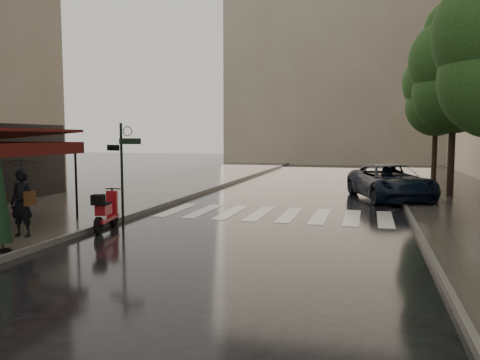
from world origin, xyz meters
The scene contains 14 objects.
ground centered at (0.00, 0.00, 0.00)m, with size 120.00×120.00×0.00m, color black.
sidewalk_near centered at (-4.50, 12.00, 0.06)m, with size 6.00×60.00×0.12m, color #38332D.
sidewalk_far centered at (10.25, 12.00, 0.06)m, with size 5.50×60.00×0.12m, color #38332D.
curb_near centered at (-1.45, 12.00, 0.07)m, with size 0.12×60.00×0.16m, color #595651.
curb_far centered at (7.45, 12.00, 0.07)m, with size 0.12×60.00×0.16m, color #595651.
crosswalk centered at (2.98, 6.00, 0.01)m, with size 7.85×3.20×0.01m.
signpost centered at (-1.19, 3.00, 1.83)m, with size 1.17×0.29×3.10m.
backdrop_building centered at (3.00, 38.00, 10.00)m, with size 22.00×6.00×20.00m, color gray.
tree_mid centered at (9.50, 12.00, 5.59)m, with size 3.80×3.80×8.34m.
tree_far centered at (9.70, 19.00, 5.46)m, with size 3.80×3.80×8.16m.
pedestrian_with_umbrella centered at (-2.48, 0.18, 1.78)m, with size 1.05×1.07×2.49m.
scooter centered at (-1.18, 2.00, 0.53)m, with size 0.64×1.73×1.15m.
parked_car centered at (7.00, 11.06, 0.75)m, with size 2.50×5.42×1.51m, color black.
parasol_back centered at (-1.75, -1.32, 1.38)m, with size 0.44×0.44×2.34m.
Camera 1 is at (6.09, -9.79, 2.69)m, focal length 35.00 mm.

